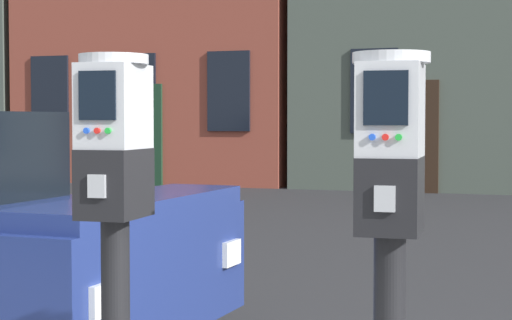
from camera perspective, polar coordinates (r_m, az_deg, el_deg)
name	(u,v)px	position (r m, az deg, el deg)	size (l,w,h in m)	color
parking_meter_near_kerb	(115,198)	(2.75, -9.25, -2.46)	(0.23, 0.26, 1.44)	black
parking_meter_twin_adjacent	(390,211)	(2.46, 8.79, -3.31)	(0.23, 0.26, 1.42)	black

